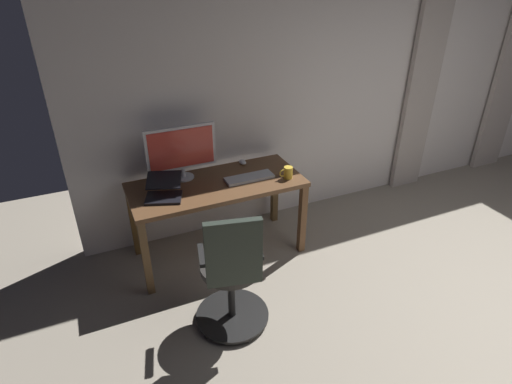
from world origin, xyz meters
The scene contains 10 objects.
back_room_partition centered at (0.00, -2.67, 1.33)m, with size 6.23×0.10×2.65m, color silver.
curtain_left_panel centered at (-1.97, -2.56, 1.16)m, with size 0.45×0.06×2.33m, color #B7ACA5.
curtain_right_panel centered at (-0.60, -2.56, 1.16)m, with size 0.39×0.06×2.33m, color #B7ACA5.
desk centered at (1.93, -2.19, 0.64)m, with size 1.50×0.66×0.74m.
office_chair centered at (2.14, -1.28, 0.47)m, with size 0.56×0.56×1.03m.
computer_monitor centered at (2.16, -2.40, 1.01)m, with size 0.61×0.18×0.48m.
computer_keyboard centered at (1.64, -2.14, 0.75)m, with size 0.43×0.15×0.02m, color #B7BCC1.
laptop centered at (2.40, -2.14, 0.79)m, with size 0.37×0.38×0.16m.
computer_mouse centered at (1.58, -2.45, 0.76)m, with size 0.06×0.10×0.04m, color silver.
mug_coffee centered at (1.32, -2.02, 0.79)m, with size 0.13×0.08×0.11m.
Camera 1 is at (2.91, 0.88, 2.45)m, focal length 29.43 mm.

